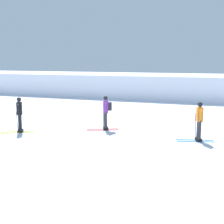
{
  "coord_description": "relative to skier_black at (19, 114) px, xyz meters",
  "views": [
    {
      "loc": [
        4.83,
        -8.6,
        3.47
      ],
      "look_at": [
        -0.44,
        5.87,
        0.9
      ],
      "focal_mm": 50.24,
      "sensor_mm": 36.0,
      "label": 1
    }
  ],
  "objects": [
    {
      "name": "skier_purple",
      "position": [
        3.72,
        1.94,
        0.04
      ],
      "size": [
        1.62,
        0.98,
        1.71
      ],
      "color": "red",
      "rests_on": "ground"
    },
    {
      "name": "far_snow_ridge",
      "position": [
        4.44,
        17.03,
        0.13
      ],
      "size": [
        80.0,
        7.4,
        2.1
      ],
      "primitive_type": "cube",
      "color": "silver",
      "rests_on": "ground"
    },
    {
      "name": "ground_plane",
      "position": [
        4.44,
        -3.81,
        -0.92
      ],
      "size": [
        120.0,
        120.0,
        0.0
      ],
      "primitive_type": "plane",
      "color": "silver"
    },
    {
      "name": "skier_orange",
      "position": [
        8.27,
        1.23,
        0.0
      ],
      "size": [
        1.64,
        0.98,
        1.71
      ],
      "color": "#237AC6",
      "rests_on": "ground"
    },
    {
      "name": "skier_black",
      "position": [
        0.0,
        0.0,
        0.0
      ],
      "size": [
        1.56,
        1.14,
        1.71
      ],
      "color": "gold",
      "rests_on": "ground"
    }
  ]
}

